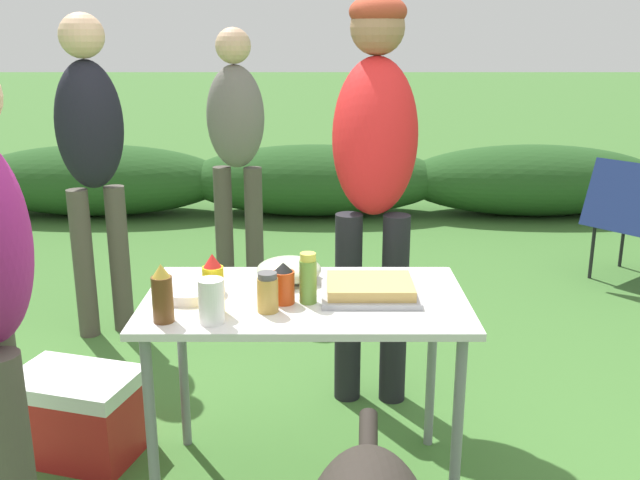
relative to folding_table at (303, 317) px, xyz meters
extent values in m
ellipsoid|color=#234C1E|center=(-2.00, 4.13, -0.34)|extent=(2.40, 0.90, 0.64)
ellipsoid|color=#234C1E|center=(0.00, 4.13, -0.34)|extent=(2.40, 0.90, 0.64)
ellipsoid|color=#234C1E|center=(2.00, 4.13, -0.34)|extent=(2.40, 0.90, 0.64)
cube|color=silver|center=(0.00, 0.00, 0.06)|extent=(1.10, 0.64, 0.02)
cylinder|color=gray|center=(-0.49, -0.27, -0.31)|extent=(0.04, 0.04, 0.71)
cylinder|color=gray|center=(0.49, -0.27, -0.31)|extent=(0.04, 0.04, 0.71)
cylinder|color=gray|center=(-0.49, 0.27, -0.31)|extent=(0.04, 0.04, 0.71)
cylinder|color=gray|center=(0.49, 0.27, -0.31)|extent=(0.04, 0.04, 0.71)
cube|color=#9E9EA3|center=(0.22, 0.00, 0.09)|extent=(0.33, 0.27, 0.02)
cube|color=tan|center=(0.22, 0.00, 0.11)|extent=(0.29, 0.23, 0.04)
cylinder|color=white|center=(-0.39, 0.01, 0.09)|extent=(0.24, 0.24, 0.04)
ellipsoid|color=#ADBC99|center=(-0.06, 0.17, 0.12)|extent=(0.24, 0.24, 0.08)
cylinder|color=white|center=(-0.29, -0.23, 0.15)|extent=(0.08, 0.08, 0.14)
cylinder|color=#B2893D|center=(-0.12, -0.14, 0.13)|extent=(0.07, 0.07, 0.11)
cylinder|color=#4C4C4C|center=(-0.12, -0.14, 0.20)|extent=(0.06, 0.06, 0.02)
cylinder|color=olive|center=(0.01, -0.06, 0.15)|extent=(0.06, 0.06, 0.15)
cylinder|color=#D1CC47|center=(0.01, -0.06, 0.24)|extent=(0.05, 0.05, 0.03)
cylinder|color=#CC4214|center=(-0.07, -0.06, 0.13)|extent=(0.07, 0.07, 0.11)
cone|color=black|center=(-0.07, -0.06, 0.20)|extent=(0.06, 0.06, 0.03)
cylinder|color=yellow|center=(-0.29, -0.15, 0.15)|extent=(0.07, 0.07, 0.16)
cone|color=red|center=(-0.29, -0.15, 0.25)|extent=(0.06, 0.06, 0.04)
cylinder|color=brown|center=(-0.44, -0.22, 0.15)|extent=(0.07, 0.07, 0.15)
cone|color=gold|center=(-0.44, -0.22, 0.25)|extent=(0.06, 0.06, 0.04)
cylinder|color=black|center=(0.18, 0.66, -0.23)|extent=(0.12, 0.12, 0.86)
cylinder|color=black|center=(0.38, 0.65, -0.23)|extent=(0.12, 0.12, 0.86)
ellipsoid|color=red|center=(0.29, 0.78, 0.53)|extent=(0.41, 0.54, 0.75)
sphere|color=#936B4C|center=(0.30, 0.91, 0.97)|extent=(0.24, 0.24, 0.24)
ellipsoid|color=#993823|center=(0.30, 0.91, 1.03)|extent=(0.25, 0.25, 0.14)
cylinder|color=#4C473D|center=(-0.85, -0.47, -0.29)|extent=(0.12, 0.12, 0.74)
cylinder|color=#4C473D|center=(-0.95, -0.28, -0.29)|extent=(0.12, 0.12, 0.74)
cylinder|color=#4C473D|center=(-0.58, 2.20, -0.27)|extent=(0.12, 0.12, 0.79)
cylinder|color=#4C473D|center=(-0.38, 2.18, -0.27)|extent=(0.12, 0.12, 0.79)
ellipsoid|color=slate|center=(-0.48, 2.19, 0.45)|extent=(0.39, 0.30, 0.64)
sphere|color=#DBAD89|center=(-0.48, 2.19, 0.87)|extent=(0.22, 0.22, 0.22)
cylinder|color=#4C473D|center=(-1.23, 1.37, -0.25)|extent=(0.11, 0.11, 0.82)
cylinder|color=#4C473D|center=(-1.06, 1.45, -0.25)|extent=(0.11, 0.11, 0.82)
ellipsoid|color=black|center=(-1.14, 1.41, 0.49)|extent=(0.42, 0.37, 0.66)
sphere|color=#DBAD89|center=(-1.14, 1.41, 0.93)|extent=(0.23, 0.23, 0.23)
cylinder|color=#28231E|center=(0.18, -0.65, -0.09)|extent=(0.06, 0.22, 0.12)
cube|color=navy|center=(2.18, 2.29, -0.28)|extent=(0.65, 0.65, 0.03)
cube|color=navy|center=(1.96, 2.12, -0.05)|extent=(0.42, 0.46, 0.44)
cylinder|color=black|center=(1.90, 2.32, -0.47)|extent=(0.02, 0.02, 0.38)
cylinder|color=black|center=(2.20, 2.57, -0.47)|extent=(0.02, 0.02, 0.38)
cylinder|color=black|center=(2.03, 2.47, -0.10)|extent=(0.33, 0.28, 0.02)
cube|color=#B21E1E|center=(-0.91, 0.20, -0.52)|extent=(0.55, 0.44, 0.28)
cube|color=silver|center=(-0.91, 0.20, -0.35)|extent=(0.55, 0.44, 0.06)
camera|label=1|loc=(0.05, -2.29, 0.94)|focal=40.00mm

